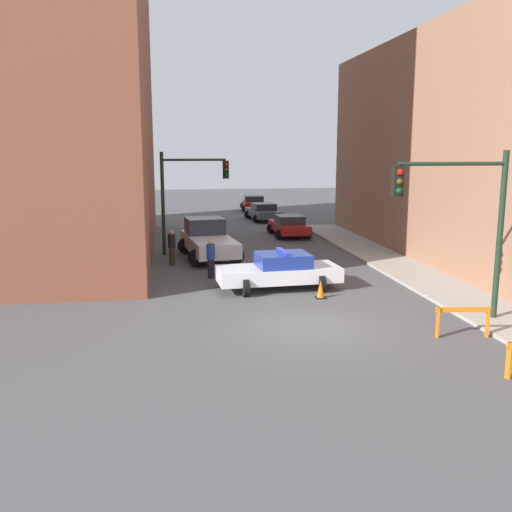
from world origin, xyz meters
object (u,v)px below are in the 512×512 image
(traffic_light_near, at_px, (466,210))
(pedestrian_crossing, at_px, (211,258))
(parked_car_mid, at_px, (263,212))
(parked_car_far, at_px, (254,203))
(white_truck, at_px, (208,240))
(barrier_mid, at_px, (463,317))
(traffic_cone, at_px, (321,290))
(pedestrian_corner, at_px, (172,247))
(traffic_light_far, at_px, (184,188))
(parked_car_near, at_px, (289,225))
(police_car, at_px, (279,271))

(traffic_light_near, relative_size, pedestrian_crossing, 3.13)
(parked_car_mid, relative_size, parked_car_far, 1.01)
(white_truck, bearing_deg, barrier_mid, -71.74)
(parked_car_far, height_order, traffic_cone, parked_car_far)
(white_truck, bearing_deg, pedestrian_corner, -146.43)
(traffic_light_far, distance_m, parked_car_near, 8.80)
(white_truck, distance_m, traffic_cone, 9.16)
(traffic_cone, bearing_deg, traffic_light_near, -45.32)
(traffic_light_near, xyz_separation_m, traffic_cone, (-3.50, 3.54, -3.21))
(parked_car_mid, bearing_deg, traffic_light_far, -121.06)
(traffic_light_far, height_order, police_car, traffic_light_far)
(traffic_light_far, xyz_separation_m, barrier_mid, (7.40, -14.47, -2.78))
(traffic_light_near, distance_m, barrier_mid, 3.28)
(pedestrian_corner, relative_size, barrier_mid, 1.04)
(police_car, relative_size, pedestrian_corner, 2.89)
(white_truck, height_order, parked_car_mid, white_truck)
(parked_car_near, bearing_deg, traffic_cone, -98.66)
(police_car, bearing_deg, pedestrian_corner, 33.89)
(parked_car_near, bearing_deg, traffic_light_far, -142.39)
(pedestrian_crossing, relative_size, barrier_mid, 1.04)
(police_car, height_order, parked_car_far, police_car)
(pedestrian_corner, bearing_deg, parked_car_near, 131.26)
(parked_car_mid, xyz_separation_m, parked_car_far, (0.35, 7.02, 0.00))
(pedestrian_corner, relative_size, traffic_cone, 2.53)
(pedestrian_corner, bearing_deg, barrier_mid, 28.56)
(white_truck, height_order, parked_car_near, white_truck)
(parked_car_mid, distance_m, pedestrian_corner, 17.29)
(police_car, distance_m, traffic_cone, 2.05)
(pedestrian_corner, bearing_deg, traffic_cone, 31.30)
(white_truck, xyz_separation_m, traffic_cone, (3.46, -8.46, -0.59))
(pedestrian_crossing, bearing_deg, traffic_cone, 131.88)
(pedestrian_crossing, distance_m, barrier_mid, 10.97)
(white_truck, bearing_deg, police_car, -78.94)
(parked_car_far, distance_m, pedestrian_corner, 23.99)
(traffic_light_near, bearing_deg, police_car, 132.51)
(parked_car_near, height_order, parked_car_mid, same)
(traffic_light_near, height_order, traffic_light_far, traffic_light_near)
(traffic_light_far, distance_m, parked_car_mid, 14.82)
(traffic_light_far, xyz_separation_m, pedestrian_crossing, (0.85, -5.67, -2.54))
(pedestrian_corner, bearing_deg, traffic_light_near, 33.99)
(pedestrian_corner, bearing_deg, parked_car_far, 156.17)
(parked_car_far, height_order, pedestrian_crossing, pedestrian_crossing)
(traffic_light_far, relative_size, parked_car_mid, 1.17)
(barrier_mid, distance_m, traffic_cone, 5.68)
(parked_car_mid, relative_size, pedestrian_crossing, 2.68)
(pedestrian_corner, height_order, barrier_mid, pedestrian_corner)
(police_car, bearing_deg, traffic_light_near, -140.93)
(white_truck, relative_size, parked_car_near, 1.30)
(police_car, bearing_deg, white_truck, 14.70)
(parked_car_near, bearing_deg, barrier_mid, -88.43)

